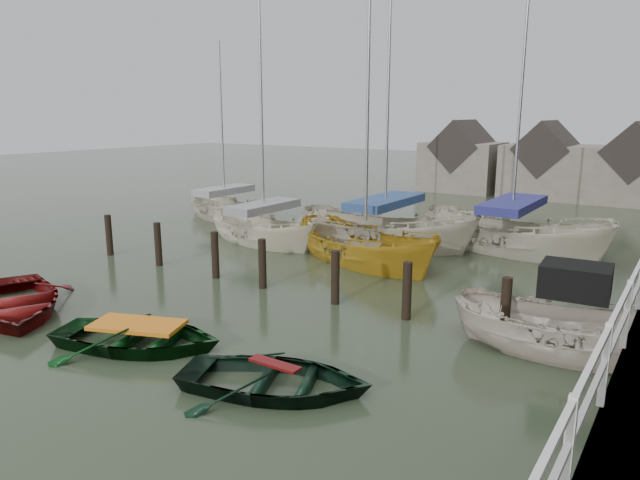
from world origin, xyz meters
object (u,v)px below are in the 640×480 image
Objects in this scene: rowboat_dkgreen at (275,391)px; sailboat_e at (225,217)px; sailboat_d at (510,248)px; rowboat_green at (139,347)px; motorboat at (567,352)px; sailboat_c at (365,261)px; sailboat_a at (264,240)px; sailboat_b at (384,243)px; rowboat_red at (15,313)px.

sailboat_e reaches higher than rowboat_dkgreen.
sailboat_d is at bearing -23.36° from rowboat_dkgreen.
rowboat_green is at bearing 175.77° from sailboat_d.
motorboat is 0.48× the size of sailboat_c.
sailboat_e is at bearing 92.93° from sailboat_c.
sailboat_a reaches higher than rowboat_green.
rowboat_green is at bearing 116.61° from motorboat.
motorboat is 0.40× the size of sailboat_b.
motorboat is (3.94, 4.47, 0.09)m from rowboat_dkgreen.
rowboat_dkgreen is 0.30× the size of sailboat_d.
motorboat is at bearing -80.26° from rowboat_green.
rowboat_red is at bearing 108.06° from motorboat.
rowboat_green is 0.40× the size of sailboat_e.
sailboat_b is 2.54m from sailboat_c.
sailboat_a reaches higher than motorboat.
sailboat_c is at bearing 152.74° from sailboat_d.
sailboat_d is at bearing 18.07° from motorboat.
sailboat_c is (4.61, -0.38, -0.06)m from sailboat_a.
sailboat_d is at bearing -38.27° from rowboat_green.
sailboat_d reaches higher than rowboat_red.
rowboat_red is 15.69m from sailboat_d.
sailboat_c is at bearing -1.91° from rowboat_dkgreen.
sailboat_b is 8.75m from sailboat_e.
sailboat_e is at bearing 14.86° from rowboat_green.
sailboat_d reaches higher than rowboat_dkgreen.
rowboat_dkgreen is 0.35× the size of sailboat_c.
rowboat_red reaches higher than rowboat_green.
rowboat_green is at bearing -160.61° from sailboat_c.
motorboat is 8.29m from sailboat_c.
rowboat_dkgreen is 11.98m from sailboat_a.
sailboat_d is 1.27× the size of sailboat_e.
motorboat is at bearing -40.44° from rowboat_red.
rowboat_green is 0.76× the size of motorboat.
sailboat_e is (-8.90, 12.05, 0.06)m from rowboat_green.
sailboat_d is (3.92, 13.08, 0.06)m from rowboat_green.
sailboat_b reaches higher than sailboat_e.
sailboat_d is at bearing -63.55° from sailboat_e.
rowboat_dkgreen is (7.75, 0.43, 0.00)m from rowboat_red.
sailboat_b is at bearing 35.14° from sailboat_c.
rowboat_dkgreen is 0.31× the size of sailboat_a.
sailboat_b reaches higher than rowboat_red.
motorboat is (11.69, 4.90, 0.09)m from rowboat_red.
motorboat reaches higher than rowboat_dkgreen.
rowboat_red is 10.27m from sailboat_c.
sailboat_b reaches higher than sailboat_a.
sailboat_b reaches higher than rowboat_dkgreen.
motorboat is 0.53× the size of sailboat_e.
rowboat_green reaches higher than rowboat_dkgreen.
sailboat_c is at bearing -24.17° from rowboat_green.
sailboat_e is at bearing 60.75° from motorboat.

